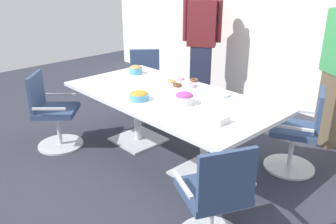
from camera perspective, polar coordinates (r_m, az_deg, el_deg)
ground_plane at (r=4.16m, az=0.00°, el=-7.10°), size 10.00×10.00×0.01m
back_wall at (r=5.59m, az=18.85°, el=14.55°), size 8.00×0.10×2.80m
conference_table at (r=3.89m, az=0.00°, el=1.02°), size 2.40×1.20×0.75m
office_chair_0 at (r=3.97m, az=20.29°, el=-3.47°), size 0.72×0.72×0.91m
office_chair_1 at (r=5.33m, az=-3.65°, el=4.35°), size 0.76×0.76×0.91m
office_chair_2 at (r=4.44m, az=-18.07°, el=-0.45°), size 0.76×0.76×0.91m
office_chair_3 at (r=2.76m, az=7.56°, el=-14.06°), size 0.72×0.72×0.91m
person_standing_0 at (r=5.72m, az=5.42°, el=11.44°), size 0.55×0.43×1.85m
snack_bowl_chips_orange at (r=3.71m, az=-4.66°, el=2.67°), size 0.20×0.20×0.10m
snack_bowl_candy_mix at (r=3.59m, az=2.63°, el=2.26°), size 0.20×0.20×0.12m
snack_bowl_cookies at (r=4.66m, az=-5.25°, el=6.82°), size 0.17×0.17×0.11m
donut_platter at (r=4.22m, az=2.43°, el=4.75°), size 0.40×0.39×0.04m
plate_stack at (r=3.88m, az=8.29°, el=2.89°), size 0.22×0.22×0.03m
napkin_pile at (r=3.18m, az=8.15°, el=-1.14°), size 0.14×0.14×0.06m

